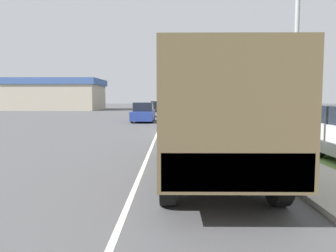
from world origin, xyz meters
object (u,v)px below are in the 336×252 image
military_truck (210,113)px  car_farthest_ahead (177,106)px  car_fourth_ahead (156,107)px  car_third_ahead (145,111)px  car_nearest_ahead (184,120)px  car_second_ahead (143,113)px  lamp_post (290,28)px

military_truck → car_farthest_ahead: (0.03, 51.32, -1.01)m
military_truck → car_fourth_ahead: 42.12m
military_truck → car_farthest_ahead: 51.33m
car_third_ahead → car_farthest_ahead: size_ratio=1.03×
car_nearest_ahead → car_third_ahead: (-3.71, 17.32, -0.09)m
car_nearest_ahead → car_farthest_ahead: car_nearest_ahead is taller
car_nearest_ahead → car_second_ahead: car_second_ahead is taller
car_farthest_ahead → car_nearest_ahead: bearing=-90.4°
car_third_ahead → lamp_post: lamp_post is taller
car_nearest_ahead → car_fourth_ahead: size_ratio=1.06×
car_fourth_ahead → car_farthest_ahead: car_fourth_ahead is taller
military_truck → car_fourth_ahead: size_ratio=1.94×
car_second_ahead → car_fourth_ahead: car_second_ahead is taller
military_truck → car_second_ahead: bearing=99.8°
car_third_ahead → lamp_post: bearing=-76.0°
car_third_ahead → lamp_post: (6.65, -26.66, 3.61)m
military_truck → car_fourth_ahead: (-3.35, 41.97, -0.98)m
car_fourth_ahead → lamp_post: bearing=-81.5°
lamp_post → car_second_ahead: bearing=108.3°
car_third_ahead → lamp_post: size_ratio=0.61×
car_nearest_ahead → car_third_ahead: size_ratio=1.00×
car_third_ahead → car_second_ahead: bearing=-86.8°
car_nearest_ahead → lamp_post: size_ratio=0.62×
car_third_ahead → car_fourth_ahead: 13.58m
car_third_ahead → lamp_post: 27.71m
car_nearest_ahead → car_fourth_ahead: car_nearest_ahead is taller
military_truck → lamp_post: bearing=33.3°
car_nearest_ahead → lamp_post: (2.94, -9.34, 3.52)m
car_fourth_ahead → car_third_ahead: bearing=-92.6°
military_truck → car_third_ahead: size_ratio=1.85×
car_second_ahead → car_fourth_ahead: bearing=89.5°
military_truck → car_nearest_ahead: military_truck is taller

